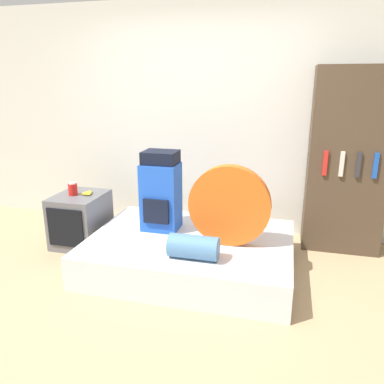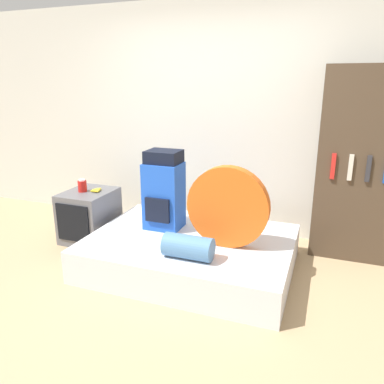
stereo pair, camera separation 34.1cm
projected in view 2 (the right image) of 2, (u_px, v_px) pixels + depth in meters
The scene contains 10 objects.
ground_plane at pixel (154, 295), 3.15m from camera, with size 16.00×16.00×0.00m, color tan.
wall_back at pixel (216, 120), 4.29m from camera, with size 8.00×0.05×2.60m.
bed at pixel (191, 252), 3.59m from camera, with size 1.89×1.39×0.31m.
backpack at pixel (164, 191), 3.69m from camera, with size 0.35×0.32×0.78m.
tent_bag at pixel (228, 207), 3.27m from camera, with size 0.73×0.11×0.73m.
sleeping_roll at pixel (188, 247), 3.10m from camera, with size 0.42×0.20×0.20m.
television at pixel (90, 215), 4.20m from camera, with size 0.50×0.60×0.56m.
canister at pixel (82, 186), 4.11m from camera, with size 0.10×0.10×0.14m.
banana_bunch at pixel (97, 190), 4.13m from camera, with size 0.11×0.15×0.03m.
bookshelf at pixel (358, 165), 3.66m from camera, with size 0.76×0.43×1.88m.
Camera 2 is at (1.27, -2.49, 1.74)m, focal length 35.00 mm.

